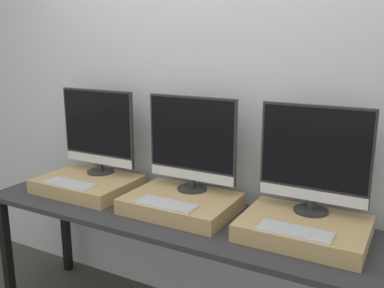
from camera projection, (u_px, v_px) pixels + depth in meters
wall_back at (209, 111)px, 2.57m from camera, size 8.00×0.04×2.60m
workbench at (177, 226)px, 2.38m from camera, size 2.38×0.64×0.78m
wooden_riser_left at (88, 184)px, 2.72m from camera, size 0.59×0.45×0.09m
monitor_left at (98, 130)px, 2.75m from camera, size 0.54×0.17×0.55m
keyboard_left at (70, 183)px, 2.58m from camera, size 0.33×0.12×0.01m
wooden_riser_center at (181, 203)px, 2.40m from camera, size 0.59×0.45×0.09m
monitor_center at (192, 142)px, 2.42m from camera, size 0.54×0.17×0.55m
keyboard_center at (166, 204)px, 2.25m from camera, size 0.33×0.12×0.01m
wooden_riser_right at (304, 229)px, 2.07m from camera, size 0.59×0.45×0.09m
monitor_right at (314, 157)px, 2.10m from camera, size 0.54×0.17×0.55m
keyboard_right at (296, 231)px, 1.93m from camera, size 0.33×0.12×0.01m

